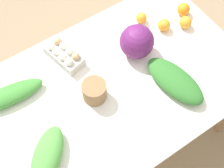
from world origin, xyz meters
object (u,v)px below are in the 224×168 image
egg_carton (64,54)px  greens_bunch_scallion (175,81)px  orange_3 (185,22)px  greens_bunch_chard (48,155)px  orange_0 (164,25)px  cabbage_purple (137,42)px  orange_1 (183,9)px  paper_bag (94,91)px  greens_bunch_beet_tops (8,96)px  orange_2 (141,18)px

egg_carton → greens_bunch_scallion: 0.61m
greens_bunch_scallion → orange_3: (-0.30, -0.27, -0.01)m
greens_bunch_chard → orange_0: (-0.92, -0.31, -0.01)m
cabbage_purple → greens_bunch_scallion: cabbage_purple is taller
cabbage_purple → orange_1: cabbage_purple is taller
paper_bag → greens_bunch_beet_tops: paper_bag is taller
greens_bunch_scallion → orange_0: 0.37m
greens_bunch_scallion → orange_2: greens_bunch_scallion is taller
cabbage_purple → orange_0: bearing=-169.8°
greens_bunch_beet_tops → orange_1: orange_1 is taller
cabbage_purple → orange_2: (-0.15, -0.16, -0.06)m
greens_bunch_scallion → cabbage_purple: bearing=-81.5°
cabbage_purple → egg_carton: 0.40m
cabbage_purple → paper_bag: (0.34, 0.11, -0.04)m
cabbage_purple → orange_1: bearing=-170.1°
greens_bunch_scallion → egg_carton: bearing=-49.4°
greens_bunch_scallion → orange_3: greens_bunch_scallion is taller
paper_bag → orange_0: (-0.57, -0.15, -0.02)m
orange_0 → orange_3: 0.13m
greens_bunch_scallion → greens_bunch_chard: greens_bunch_chard is taller
orange_3 → egg_carton: bearing=-15.3°
greens_bunch_beet_tops → greens_bunch_chard: bearing=93.5°
cabbage_purple → egg_carton: bearing=-26.9°
greens_bunch_chard → orange_3: bearing=-166.4°
orange_0 → orange_1: size_ratio=0.96×
egg_carton → cabbage_purple: bearing=50.8°
paper_bag → orange_0: size_ratio=1.71×
paper_bag → orange_1: paper_bag is taller
orange_1 → orange_2: (0.25, -0.09, -0.01)m
greens_bunch_beet_tops → orange_3: size_ratio=5.21×
egg_carton → greens_bunch_chard: egg_carton is taller
egg_carton → orange_1: egg_carton is taller
orange_1 → greens_bunch_chard: bearing=17.0°
greens_bunch_beet_tops → orange_3: 1.07m
paper_bag → orange_3: (-0.68, -0.10, -0.02)m
greens_bunch_beet_tops → orange_2: greens_bunch_beet_tops is taller
greens_bunch_chard → orange_3: greens_bunch_chard is taller
orange_1 → greens_bunch_scallion: bearing=44.6°
egg_carton → orange_3: size_ratio=3.39×
greens_bunch_chard → orange_3: 1.07m
paper_bag → greens_bunch_scallion: 0.42m
greens_bunch_chard → orange_1: greens_bunch_chard is taller
greens_bunch_scallion → greens_bunch_beet_tops: greens_bunch_scallion is taller
greens_bunch_beet_tops → greens_bunch_scallion: bearing=151.8°
cabbage_purple → greens_bunch_chard: cabbage_purple is taller
greens_bunch_scallion → greens_bunch_chard: size_ratio=1.24×
cabbage_purple → egg_carton: (0.36, -0.18, -0.05)m
egg_carton → greens_bunch_scallion: egg_carton is taller
greens_bunch_chard → greens_bunch_scallion: bearing=178.5°
orange_0 → orange_1: bearing=-170.6°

